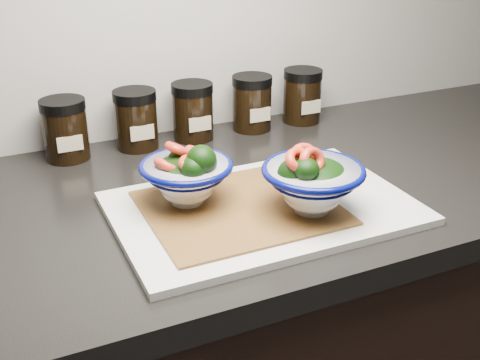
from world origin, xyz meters
name	(u,v)px	position (x,y,z in m)	size (l,w,h in m)	color
countertop	(193,206)	(0.00, 1.45, 0.88)	(3.50, 0.60, 0.04)	black
cutting_board	(263,208)	(0.08, 1.35, 0.91)	(0.45, 0.30, 0.01)	silver
bamboo_mat	(240,208)	(0.04, 1.35, 0.91)	(0.28, 0.24, 0.00)	#915D2B
bowl_left	(188,175)	(-0.02, 1.40, 0.96)	(0.14, 0.14, 0.10)	white
bowl_right	(311,182)	(0.13, 1.30, 0.96)	(0.15, 0.15, 0.12)	white
spice_jar_a	(65,129)	(-0.15, 1.69, 0.96)	(0.08, 0.08, 0.11)	black
spice_jar_b	(136,119)	(-0.02, 1.69, 0.96)	(0.08, 0.08, 0.11)	black
spice_jar_c	(193,111)	(0.09, 1.69, 0.96)	(0.08, 0.08, 0.11)	black
spice_jar_d	(252,103)	(0.22, 1.69, 0.96)	(0.08, 0.08, 0.11)	black
spice_jar_e	(302,96)	(0.34, 1.69, 0.96)	(0.08, 0.08, 0.11)	black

